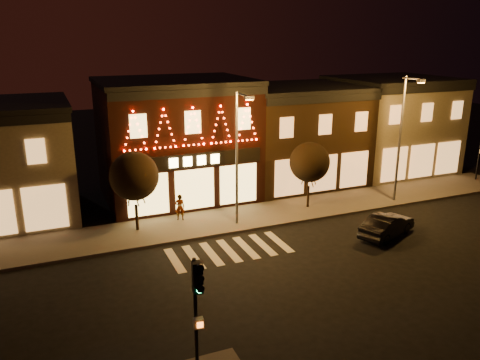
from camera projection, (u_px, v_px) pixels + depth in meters
ground at (260, 285)px, 22.17m from camera, size 120.00×120.00×0.00m
sidewalk_far at (235, 219)px, 29.95m from camera, size 44.00×4.00×0.15m
building_pulp at (176, 139)px, 33.30m from camera, size 10.20×8.34×8.30m
building_right_a at (296, 134)px, 36.93m from camera, size 9.20×8.28×7.50m
building_right_b at (390, 124)px, 40.21m from camera, size 9.20×8.28×7.80m
traffic_signal_near at (197, 299)px, 14.74m from camera, size 0.34×0.47×4.47m
streetlamp_mid at (238, 149)px, 27.55m from camera, size 0.51×1.81×7.92m
streetlamp_right at (403, 130)px, 31.51m from camera, size 0.63×1.94×8.44m
tree_left at (134, 176)px, 27.15m from camera, size 2.80×2.80×4.69m
tree_right at (310, 162)px, 30.98m from camera, size 2.62×2.62×4.38m
dark_sedan at (387, 225)px, 27.38m from camera, size 4.29×2.84×1.34m
pedestrian at (180, 207)px, 29.38m from camera, size 0.68×0.53×1.64m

